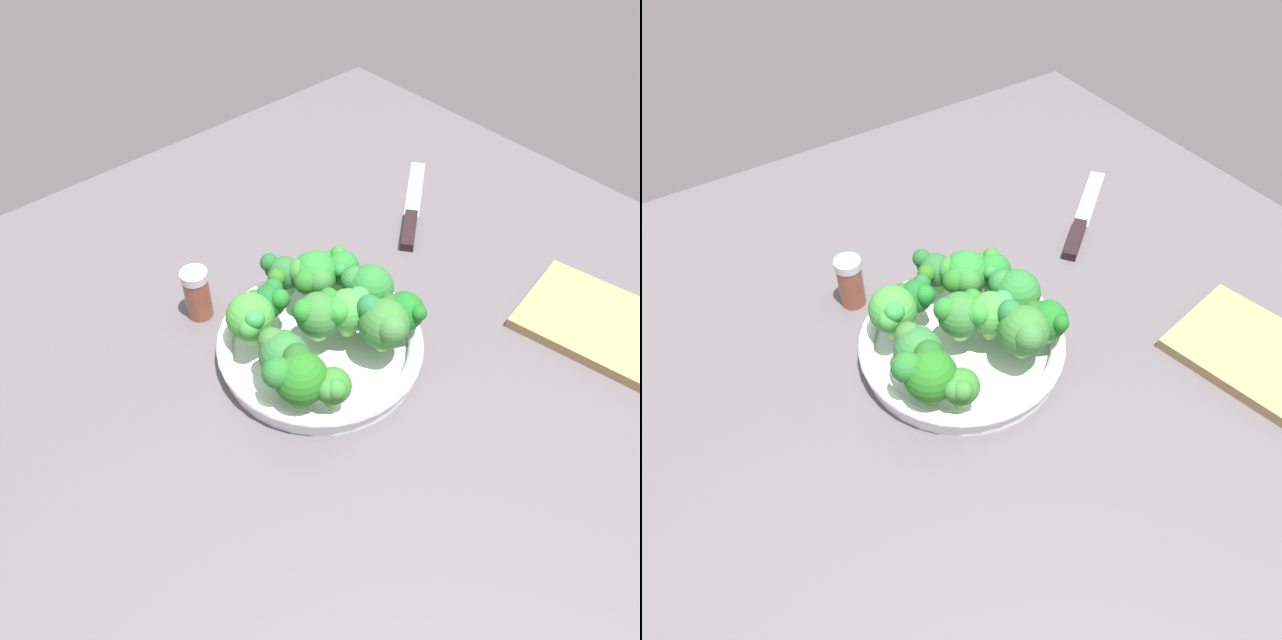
# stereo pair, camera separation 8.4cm
# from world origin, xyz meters

# --- Properties ---
(ground_plane) EXTENTS (1.30, 1.30, 0.03)m
(ground_plane) POSITION_xyz_m (0.00, 0.00, -0.01)
(ground_plane) COLOR #534E51
(bowl) EXTENTS (0.29, 0.29, 0.04)m
(bowl) POSITION_xyz_m (0.04, 0.02, 0.02)
(bowl) COLOR white
(bowl) RESTS_ON ground_plane
(broccoli_floret_0) EXTENTS (0.07, 0.07, 0.08)m
(broccoli_floret_0) POSITION_xyz_m (0.03, -0.06, 0.08)
(broccoli_floret_0) COLOR #90D375
(broccoli_floret_0) RESTS_ON bowl
(broccoli_floret_1) EXTENTS (0.06, 0.07, 0.07)m
(broccoli_floret_1) POSITION_xyz_m (0.02, -0.01, 0.08)
(broccoli_floret_1) COLOR #83CC60
(broccoli_floret_1) RESTS_ON bowl
(broccoli_floret_2) EXTENTS (0.06, 0.06, 0.06)m
(broccoli_floret_2) POSITION_xyz_m (-0.03, -0.07, 0.08)
(broccoli_floret_2) COLOR #94D264
(broccoli_floret_2) RESTS_ON bowl
(broccoli_floret_3) EXTENTS (0.06, 0.05, 0.06)m
(broccoli_floret_3) POSITION_xyz_m (0.14, 0.01, 0.08)
(broccoli_floret_3) COLOR #84CF62
(broccoli_floret_3) RESTS_ON bowl
(broccoli_floret_4) EXTENTS (0.05, 0.05, 0.06)m
(broccoli_floret_4) POSITION_xyz_m (0.11, 0.05, 0.07)
(broccoli_floret_4) COLOR #94C363
(broccoli_floret_4) RESTS_ON bowl
(broccoli_floret_5) EXTENTS (0.07, 0.07, 0.07)m
(broccoli_floret_5) POSITION_xyz_m (0.10, -0.02, 0.08)
(broccoli_floret_5) COLOR #8ACE5D
(broccoli_floret_5) RESTS_ON bowl
(broccoli_floret_6) EXTENTS (0.06, 0.05, 0.07)m
(broccoli_floret_6) POSITION_xyz_m (0.09, -0.07, 0.08)
(broccoli_floret_6) COLOR #88C85E
(broccoli_floret_6) RESTS_ON bowl
(broccoli_floret_7) EXTENTS (0.07, 0.06, 0.08)m
(broccoli_floret_7) POSITION_xyz_m (0.09, 0.10, 0.09)
(broccoli_floret_7) COLOR #87CB61
(broccoli_floret_7) RESTS_ON bowl
(broccoli_floret_8) EXTENTS (0.05, 0.05, 0.06)m
(broccoli_floret_8) POSITION_xyz_m (-0.06, 0.09, 0.07)
(broccoli_floret_8) COLOR #82C869
(broccoli_floret_8) RESTS_ON bowl
(broccoli_floret_9) EXTENTS (0.08, 0.07, 0.08)m
(broccoli_floret_9) POSITION_xyz_m (-0.03, -0.03, 0.09)
(broccoli_floret_9) COLOR #86C65C
(broccoli_floret_9) RESTS_ON bowl
(broccoli_floret_10) EXTENTS (0.07, 0.08, 0.08)m
(broccoli_floret_10) POSITION_xyz_m (-0.02, 0.11, 0.08)
(broccoli_floret_10) COLOR #86C05B
(broccoli_floret_10) RESTS_ON bowl
(broccoli_floret_11) EXTENTS (0.06, 0.07, 0.07)m
(broccoli_floret_11) POSITION_xyz_m (0.04, 0.02, 0.08)
(broccoli_floret_11) COLOR #A0D864
(broccoli_floret_11) RESTS_ON bowl
(broccoli_floret_12) EXTENTS (0.07, 0.06, 0.07)m
(broccoli_floret_12) POSITION_xyz_m (0.02, 0.10, 0.08)
(broccoli_floret_12) COLOR #85CE65
(broccoli_floret_12) RESTS_ON bowl
(knife) EXTENTS (0.18, 0.22, 0.01)m
(knife) POSITION_xyz_m (0.17, -0.31, 0.01)
(knife) COLOR silver
(knife) RESTS_ON ground_plane
(cutting_board) EXTENTS (0.25, 0.20, 0.02)m
(cutting_board) POSITION_xyz_m (-0.20, -0.32, 0.01)
(cutting_board) COLOR #947850
(cutting_board) RESTS_ON ground_plane
(pepper_shaker) EXTENTS (0.04, 0.04, 0.08)m
(pepper_shaker) POSITION_xyz_m (0.21, 0.10, 0.04)
(pepper_shaker) COLOR brown
(pepper_shaker) RESTS_ON ground_plane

